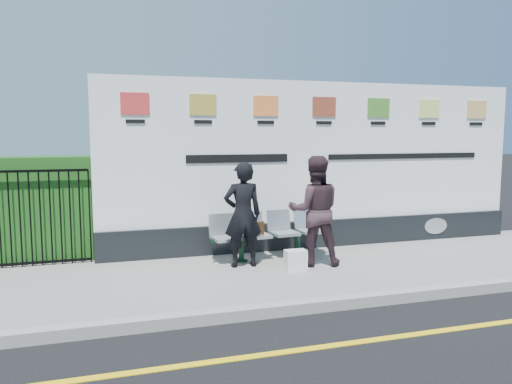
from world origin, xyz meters
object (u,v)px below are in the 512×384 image
Objects in this scene: billboard at (321,176)px; woman_right at (315,211)px; woman_left at (243,215)px; bench at (270,246)px.

billboard is 4.62× the size of woman_right.
woman_left is at bearing 3.42° from woman_right.
billboard is 4.02× the size of bench.
woman_right reaches higher than woman_left.
woman_left is at bearing -153.47° from bench.
woman_right reaches higher than bench.
billboard is at bearing -149.35° from woman_left.
woman_left is (-1.77, -0.98, -0.48)m from billboard.
billboard reaches higher than woman_right.
bench is 1.21× the size of woman_left.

